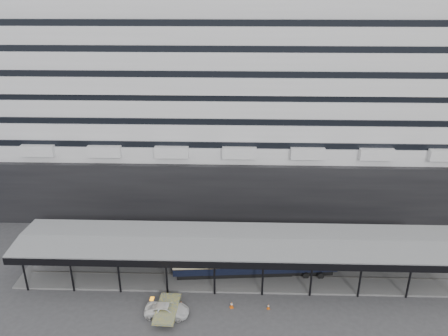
{
  "coord_description": "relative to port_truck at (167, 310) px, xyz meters",
  "views": [
    {
      "loc": [
        -0.43,
        -42.09,
        34.9
      ],
      "look_at": [
        -1.96,
        8.0,
        13.68
      ],
      "focal_mm": 35.0,
      "sensor_mm": 36.0,
      "label": 1
    }
  ],
  "objects": [
    {
      "name": "traffic_cone_left",
      "position": [
        1.41,
        1.54,
        -0.32
      ],
      "size": [
        0.5,
        0.5,
        0.76
      ],
      "rotation": [
        0.0,
        0.0,
        0.36
      ],
      "color": "#D5590B",
      "rests_on": "ground"
    },
    {
      "name": "platform_canopy",
      "position": [
        8.1,
        8.0,
        1.66
      ],
      "size": [
        56.0,
        9.18,
        5.3
      ],
      "color": "slate",
      "rests_on": "ground"
    },
    {
      "name": "ground",
      "position": [
        8.1,
        3.0,
        -0.7
      ],
      "size": [
        200.0,
        200.0,
        0.0
      ],
      "primitive_type": "plane",
      "color": "#3C3C3F",
      "rests_on": "ground"
    },
    {
      "name": "traffic_cone_right",
      "position": [
        11.59,
        1.41,
        -0.37
      ],
      "size": [
        0.38,
        0.38,
        0.66
      ],
      "rotation": [
        0.0,
        0.0,
        0.13
      ],
      "color": "#DF5A0C",
      "rests_on": "ground"
    },
    {
      "name": "traffic_cone_mid",
      "position": [
        7.31,
        1.49,
        -0.29
      ],
      "size": [
        0.54,
        0.54,
        0.82
      ],
      "rotation": [
        0.0,
        0.0,
        0.37
      ],
      "color": "#EE5D0D",
      "rests_on": "ground"
    },
    {
      "name": "port_truck",
      "position": [
        0.0,
        0.0,
        0.0
      ],
      "size": [
        5.13,
        2.55,
        1.4
      ],
      "primitive_type": "imported",
      "rotation": [
        0.0,
        0.0,
        1.52
      ],
      "color": "white",
      "rests_on": "ground"
    },
    {
      "name": "cruise_ship",
      "position": [
        8.14,
        35.0,
        17.65
      ],
      "size": [
        130.0,
        30.0,
        43.9
      ],
      "color": "black",
      "rests_on": "ground"
    },
    {
      "name": "pullman_carriage",
      "position": [
        10.22,
        8.0,
        1.82
      ],
      "size": [
        21.14,
        4.39,
        20.61
      ],
      "rotation": [
        0.0,
        0.0,
        0.08
      ],
      "color": "black",
      "rests_on": "ground"
    }
  ]
}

